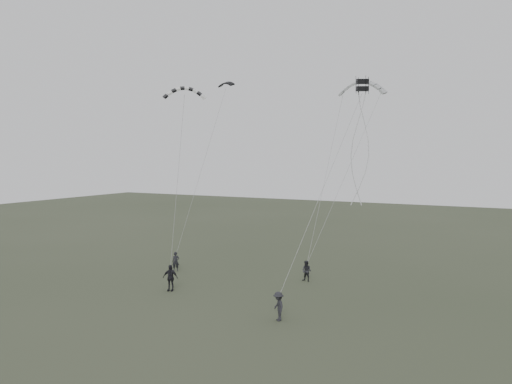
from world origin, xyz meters
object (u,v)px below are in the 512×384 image
at_px(kite_striped, 185,88).
at_px(flyer_far, 278,306).
at_px(kite_box, 362,85).
at_px(kite_pale_large, 362,82).
at_px(flyer_left, 176,262).
at_px(flyer_center, 170,278).
at_px(kite_dark_small, 226,83).
at_px(flyer_right, 307,271).

bearing_deg(kite_striped, flyer_far, -65.02).
bearing_deg(kite_box, flyer_far, -140.68).
bearing_deg(kite_pale_large, flyer_left, -150.47).
relative_size(flyer_center, kite_dark_small, 1.11).
height_order(flyer_left, flyer_right, flyer_left).
height_order(flyer_far, kite_striped, kite_striped).
distance_m(kite_pale_large, kite_box, 9.95).
distance_m(flyer_right, kite_box, 13.93).
xyz_separation_m(flyer_right, kite_striped, (-8.36, -3.29, 13.35)).
xyz_separation_m(flyer_far, kite_dark_small, (-11.08, 13.04, 14.69)).
distance_m(flyer_left, kite_dark_small, 15.91).
relative_size(flyer_left, flyer_far, 0.94).
xyz_separation_m(flyer_center, kite_striped, (-1.07, 3.38, 13.21)).
bearing_deg(kite_dark_small, flyer_center, -65.11).
height_order(flyer_far, kite_dark_small, kite_dark_small).
distance_m(flyer_far, kite_striped, 17.67).
relative_size(flyer_left, kite_striped, 0.50).
xyz_separation_m(kite_dark_small, kite_pale_large, (11.33, 2.36, -0.39)).
distance_m(flyer_center, kite_dark_small, 18.27).
relative_size(flyer_center, flyer_far, 1.10).
xyz_separation_m(kite_dark_small, kite_striped, (0.88, -7.42, -1.40)).
xyz_separation_m(flyer_right, kite_pale_large, (2.09, 6.49, 14.36)).
bearing_deg(kite_box, kite_pale_large, 81.04).
height_order(flyer_right, flyer_far, flyer_far).
distance_m(kite_pale_large, kite_striped, 14.34).
distance_m(flyer_center, kite_pale_large, 21.52).
xyz_separation_m(flyer_left, kite_box, (15.22, -1.23, 12.75)).
relative_size(flyer_far, kite_box, 2.18).
xyz_separation_m(flyer_far, kite_pale_large, (0.25, 15.40, 14.30)).
height_order(flyer_center, kite_striped, kite_striped).
bearing_deg(kite_dark_small, kite_box, -12.28).
height_order(flyer_center, kite_dark_small, kite_dark_small).
height_order(flyer_right, kite_pale_large, kite_pale_large).
bearing_deg(kite_striped, kite_box, -34.74).
bearing_deg(flyer_far, kite_dark_small, 177.23).
xyz_separation_m(kite_striped, kite_box, (13.10, 0.32, -0.59)).
bearing_deg(kite_striped, kite_pale_large, 6.96).
height_order(flyer_center, flyer_far, flyer_center).
distance_m(kite_dark_small, kite_pale_large, 11.58).
xyz_separation_m(flyer_left, kite_dark_small, (1.24, 5.87, 14.74)).
height_order(kite_striped, kite_box, kite_striped).
height_order(flyer_far, kite_pale_large, kite_pale_large).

